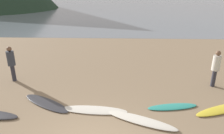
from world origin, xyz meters
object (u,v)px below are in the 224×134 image
(surfboard_4, at_px, (172,107))
(surfboard_2, at_px, (94,110))
(person_2, at_px, (216,66))
(person_1, at_px, (11,61))
(surfboard_5, at_px, (224,109))
(surfboard_3, at_px, (141,120))
(surfboard_1, at_px, (46,103))

(surfboard_4, bearing_deg, surfboard_2, 176.57)
(person_2, bearing_deg, person_1, 39.02)
(surfboard_5, bearing_deg, person_2, 56.33)
(surfboard_5, xyz_separation_m, person_1, (-9.04, 2.29, 0.98))
(person_1, bearing_deg, surfboard_2, 88.36)
(surfboard_3, relative_size, person_2, 1.48)
(surfboard_5, bearing_deg, person_1, 143.03)
(surfboard_2, height_order, surfboard_4, surfboard_2)
(surfboard_3, bearing_deg, surfboard_5, 39.07)
(surfboard_1, bearing_deg, surfboard_5, 30.69)
(surfboard_4, distance_m, person_2, 3.14)
(surfboard_1, distance_m, surfboard_2, 1.98)
(surfboard_4, distance_m, person_1, 7.55)
(surfboard_1, height_order, surfboard_3, surfboard_3)
(surfboard_1, height_order, person_2, person_2)
(surfboard_2, xyz_separation_m, person_1, (-4.20, 2.53, 0.98))
(surfboard_2, distance_m, surfboard_3, 1.78)
(surfboard_3, relative_size, surfboard_5, 0.99)
(surfboard_1, xyz_separation_m, person_1, (-2.27, 2.10, 0.98))
(surfboard_5, xyz_separation_m, person_2, (0.39, 2.03, 0.97))
(surfboard_5, bearing_deg, surfboard_1, 155.68)
(person_1, bearing_deg, surfboard_5, 105.24)
(surfboard_1, xyz_separation_m, person_2, (7.16, 1.84, 0.97))
(surfboard_3, relative_size, surfboard_4, 1.30)
(surfboard_3, distance_m, surfboard_4, 1.59)
(surfboard_1, distance_m, surfboard_5, 6.77)
(surfboard_5, distance_m, person_2, 2.28)
(surfboard_1, distance_m, person_1, 3.24)
(surfboard_4, bearing_deg, person_1, 153.06)
(surfboard_3, bearing_deg, surfboard_1, -171.96)
(surfboard_1, relative_size, person_1, 1.37)
(surfboard_2, relative_size, person_2, 1.46)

